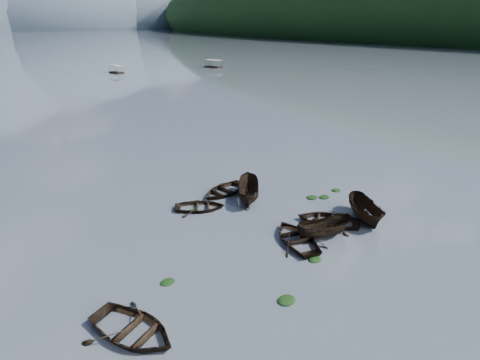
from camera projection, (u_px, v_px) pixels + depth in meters
ground_plane at (344, 268)px, 24.27m from camera, size 2400.00×2400.00×0.00m
right_hill_far at (467, 35)px, 430.34m from camera, size 520.00×1200.00×190.00m
haze_mtn_c at (55, 28)px, 779.97m from camera, size 520.00×520.00×260.00m
haze_mtn_d at (138, 28)px, 873.55m from camera, size 520.00×520.00×220.00m
rowboat_0 at (133, 335)px, 19.13m from camera, size 5.47×6.15×1.05m
rowboat_1 at (297, 241)px, 27.20m from camera, size 4.48×5.48×0.99m
rowboat_2 at (323, 236)px, 27.82m from camera, size 4.73×2.85×1.72m
rowboat_3 at (328, 223)px, 29.67m from camera, size 5.76×5.97×1.01m
rowboat_5 at (365, 220)px, 30.19m from camera, size 3.98×5.25×1.91m
rowboat_6 at (200, 209)px, 31.84m from camera, size 5.18×4.73×0.88m
rowboat_7 at (224, 193)px, 34.83m from camera, size 5.43×4.41×0.99m
rowboat_8 at (248, 199)px, 33.61m from camera, size 4.46×5.17×1.94m
weed_clump_0 at (287, 301)px, 21.42m from camera, size 1.10×0.90×0.24m
weed_clump_1 at (315, 260)px, 25.10m from camera, size 0.94×0.75×0.21m
weed_clump_2 at (340, 220)px, 30.10m from camera, size 1.05×0.84×0.23m
weed_clump_3 at (336, 191)px, 35.33m from camera, size 0.90×0.76×0.20m
weed_clump_4 at (324, 198)px, 33.95m from camera, size 1.02×0.81×0.21m
weed_clump_5 at (168, 283)px, 22.93m from camera, size 0.91×0.74×0.19m
weed_clump_6 at (192, 211)px, 31.48m from camera, size 0.86×0.72×0.18m
weed_clump_7 at (312, 198)px, 33.90m from camera, size 1.05×0.84×0.23m
pontoon_centre at (117, 73)px, 114.73m from camera, size 3.18×5.89×2.15m
pontoon_right at (214, 67)px, 128.50m from camera, size 4.20×6.77×2.41m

